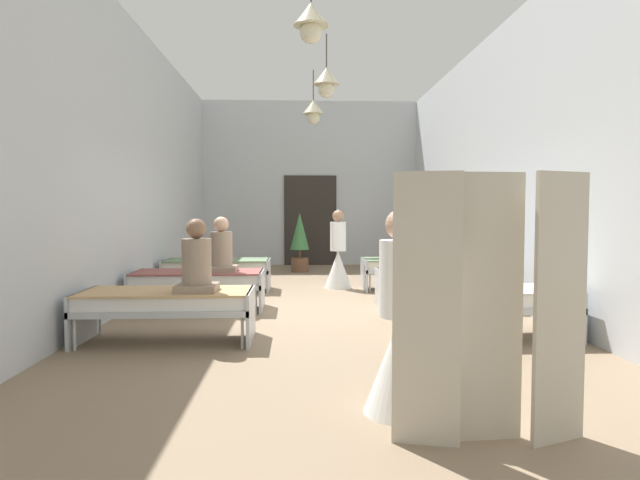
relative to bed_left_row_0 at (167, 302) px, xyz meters
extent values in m
cube|color=#8C755B|center=(1.81, 1.90, -0.49)|extent=(6.32, 13.63, 0.10)
cube|color=silver|center=(1.81, 8.52, 1.76)|extent=(6.12, 0.20, 4.39)
cube|color=silver|center=(-1.15, 1.90, 1.76)|extent=(0.20, 13.03, 4.39)
cube|color=silver|center=(4.77, 1.90, 1.76)|extent=(0.20, 13.03, 4.39)
cube|color=#2D2823|center=(1.81, 8.40, 0.76)|extent=(1.40, 0.06, 2.40)
cone|color=beige|center=(1.63, 0.76, 3.44)|extent=(0.44, 0.44, 0.28)
sphere|color=beige|center=(1.63, 0.76, 3.22)|extent=(0.28, 0.28, 0.28)
cylinder|color=brown|center=(1.95, 3.04, 3.68)|extent=(0.02, 0.02, 0.54)
cone|color=beige|center=(1.95, 3.04, 3.26)|extent=(0.44, 0.44, 0.28)
sphere|color=beige|center=(1.95, 3.04, 3.04)|extent=(0.28, 0.28, 0.28)
cylinder|color=brown|center=(1.80, 5.32, 3.64)|extent=(0.02, 0.02, 0.61)
cone|color=beige|center=(1.80, 5.32, 3.19)|extent=(0.44, 0.44, 0.28)
sphere|color=beige|center=(1.80, 5.32, 2.97)|extent=(0.28, 0.28, 0.28)
cylinder|color=#B7BCC1|center=(-0.87, -0.36, -0.27)|extent=(0.03, 0.03, 0.34)
cylinder|color=#B7BCC1|center=(-0.87, 0.36, -0.27)|extent=(0.03, 0.03, 0.34)
cylinder|color=#B7BCC1|center=(0.87, -0.36, -0.27)|extent=(0.03, 0.03, 0.34)
cylinder|color=#B7BCC1|center=(0.87, 0.36, -0.27)|extent=(0.03, 0.03, 0.34)
cube|color=#B7BCC1|center=(0.00, 0.00, -0.06)|extent=(1.90, 0.84, 0.07)
cube|color=#B7BCC1|center=(-0.93, 0.00, -0.15)|extent=(0.04, 0.84, 0.57)
cube|color=#B7BCC1|center=(0.93, 0.00, -0.15)|extent=(0.04, 0.84, 0.57)
cube|color=white|center=(0.00, 0.00, 0.04)|extent=(1.82, 0.78, 0.14)
cube|color=tan|center=(0.00, 0.00, 0.12)|extent=(1.86, 0.82, 0.02)
cylinder|color=#B7BCC1|center=(2.75, -0.36, -0.27)|extent=(0.03, 0.03, 0.34)
cylinder|color=#B7BCC1|center=(2.75, 0.36, -0.27)|extent=(0.03, 0.03, 0.34)
cylinder|color=#B7BCC1|center=(4.49, -0.36, -0.27)|extent=(0.03, 0.03, 0.34)
cylinder|color=#B7BCC1|center=(4.49, 0.36, -0.27)|extent=(0.03, 0.03, 0.34)
cube|color=#B7BCC1|center=(3.62, 0.00, -0.06)|extent=(1.90, 0.84, 0.07)
cube|color=#B7BCC1|center=(2.69, 0.00, -0.15)|extent=(0.04, 0.84, 0.57)
cube|color=#B7BCC1|center=(4.55, 0.00, -0.15)|extent=(0.04, 0.84, 0.57)
cube|color=white|center=(3.62, 0.00, 0.04)|extent=(1.82, 0.78, 0.14)
cube|color=beige|center=(3.62, 0.00, 0.12)|extent=(1.86, 0.82, 0.02)
cylinder|color=#B7BCC1|center=(-0.87, 1.54, -0.27)|extent=(0.03, 0.03, 0.34)
cylinder|color=#B7BCC1|center=(-0.87, 2.26, -0.27)|extent=(0.03, 0.03, 0.34)
cylinder|color=#B7BCC1|center=(0.87, 1.54, -0.27)|extent=(0.03, 0.03, 0.34)
cylinder|color=#B7BCC1|center=(0.87, 2.26, -0.27)|extent=(0.03, 0.03, 0.34)
cube|color=#B7BCC1|center=(0.00, 1.90, -0.06)|extent=(1.90, 0.84, 0.07)
cube|color=#B7BCC1|center=(-0.93, 1.90, -0.15)|extent=(0.04, 0.84, 0.57)
cube|color=#B7BCC1|center=(0.93, 1.90, -0.15)|extent=(0.04, 0.84, 0.57)
cube|color=white|center=(0.00, 1.90, 0.04)|extent=(1.82, 0.78, 0.14)
cube|color=#8C4C47|center=(0.00, 1.90, 0.12)|extent=(1.86, 0.82, 0.02)
cylinder|color=#B7BCC1|center=(2.75, 1.54, -0.27)|extent=(0.03, 0.03, 0.34)
cylinder|color=#B7BCC1|center=(2.75, 2.26, -0.27)|extent=(0.03, 0.03, 0.34)
cylinder|color=#B7BCC1|center=(4.49, 1.54, -0.27)|extent=(0.03, 0.03, 0.34)
cylinder|color=#B7BCC1|center=(4.49, 2.26, -0.27)|extent=(0.03, 0.03, 0.34)
cube|color=#B7BCC1|center=(3.62, 1.90, -0.06)|extent=(1.90, 0.84, 0.07)
cube|color=#B7BCC1|center=(2.69, 1.90, -0.15)|extent=(0.04, 0.84, 0.57)
cube|color=#B7BCC1|center=(4.55, 1.90, -0.15)|extent=(0.04, 0.84, 0.57)
cube|color=white|center=(3.62, 1.90, 0.04)|extent=(1.82, 0.78, 0.14)
cube|color=slate|center=(3.62, 1.90, 0.12)|extent=(1.86, 0.82, 0.02)
cylinder|color=#B7BCC1|center=(-0.87, 3.44, -0.27)|extent=(0.03, 0.03, 0.34)
cylinder|color=#B7BCC1|center=(-0.87, 4.16, -0.27)|extent=(0.03, 0.03, 0.34)
cylinder|color=#B7BCC1|center=(0.87, 3.44, -0.27)|extent=(0.03, 0.03, 0.34)
cylinder|color=#B7BCC1|center=(0.87, 4.16, -0.27)|extent=(0.03, 0.03, 0.34)
cube|color=#B7BCC1|center=(0.00, 3.80, -0.06)|extent=(1.90, 0.84, 0.07)
cube|color=#B7BCC1|center=(-0.93, 3.80, -0.15)|extent=(0.04, 0.84, 0.57)
cube|color=#B7BCC1|center=(0.93, 3.80, -0.15)|extent=(0.04, 0.84, 0.57)
cube|color=silver|center=(0.00, 3.80, 0.04)|extent=(1.82, 0.78, 0.14)
cube|color=slate|center=(0.00, 3.80, 0.12)|extent=(1.86, 0.82, 0.02)
cylinder|color=#B7BCC1|center=(2.75, 3.44, -0.27)|extent=(0.03, 0.03, 0.34)
cylinder|color=#B7BCC1|center=(2.75, 4.16, -0.27)|extent=(0.03, 0.03, 0.34)
cylinder|color=#B7BCC1|center=(4.49, 3.44, -0.27)|extent=(0.03, 0.03, 0.34)
cylinder|color=#B7BCC1|center=(4.49, 4.16, -0.27)|extent=(0.03, 0.03, 0.34)
cube|color=#B7BCC1|center=(3.62, 3.80, -0.06)|extent=(1.90, 0.84, 0.07)
cube|color=#B7BCC1|center=(2.69, 3.80, -0.15)|extent=(0.04, 0.84, 0.57)
cube|color=#B7BCC1|center=(4.55, 3.80, -0.15)|extent=(0.04, 0.84, 0.57)
cube|color=silver|center=(3.62, 3.80, 0.04)|extent=(1.82, 0.78, 0.14)
cube|color=slate|center=(3.62, 3.80, 0.12)|extent=(1.86, 0.82, 0.02)
cone|color=white|center=(2.23, 4.09, -0.09)|extent=(0.52, 0.52, 0.70)
cylinder|color=white|center=(2.23, 4.09, 0.54)|extent=(0.30, 0.30, 0.55)
sphere|color=#A87A5B|center=(2.23, 4.09, 0.92)|extent=(0.22, 0.22, 0.22)
cone|color=white|center=(2.23, 4.09, 1.00)|extent=(0.18, 0.18, 0.10)
cone|color=white|center=(2.19, -2.20, -0.09)|extent=(0.52, 0.52, 0.70)
cylinder|color=white|center=(2.19, -2.20, 0.54)|extent=(0.30, 0.30, 0.55)
sphere|color=tan|center=(2.19, -2.20, 0.92)|extent=(0.22, 0.22, 0.22)
cone|color=white|center=(2.19, -2.20, 1.00)|extent=(0.18, 0.18, 0.10)
cylinder|color=gray|center=(0.35, -0.09, 0.43)|extent=(0.32, 0.32, 0.58)
cube|color=gray|center=(0.35, -0.09, 0.18)|extent=(0.44, 0.44, 0.08)
sphere|color=#846047|center=(0.35, -0.09, 0.83)|extent=(0.22, 0.22, 0.22)
cylinder|color=gray|center=(0.35, 1.84, 0.43)|extent=(0.32, 0.32, 0.58)
cube|color=gray|center=(0.35, 1.84, 0.18)|extent=(0.44, 0.44, 0.08)
sphere|color=tan|center=(0.35, 1.84, 0.83)|extent=(0.22, 0.22, 0.22)
cylinder|color=brown|center=(1.51, 6.77, -0.27)|extent=(0.42, 0.42, 0.34)
cylinder|color=brown|center=(1.51, 6.77, 0.00)|extent=(0.06, 0.06, 0.20)
cone|color=#3D7A42|center=(1.51, 6.77, 0.54)|extent=(0.45, 0.45, 0.88)
cube|color=#BCB29E|center=(2.25, -2.74, 0.41)|extent=(0.42, 0.12, 1.70)
cube|color=#BCB29E|center=(2.67, -2.68, 0.41)|extent=(0.42, 0.06, 1.70)
cube|color=#BCB29E|center=(3.09, -2.74, 0.41)|extent=(0.40, 0.18, 1.70)
camera|label=1|loc=(1.45, -5.97, 1.02)|focal=30.03mm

